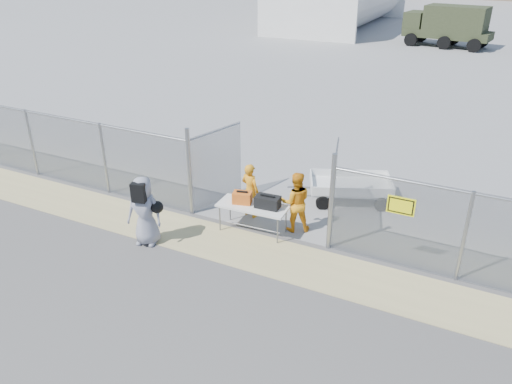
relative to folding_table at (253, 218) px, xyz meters
The scene contains 12 objects.
ground 1.91m from the folding_table, 89.07° to the right, with size 160.00×160.00×0.00m, color #3F3C3C.
tarmac_inside 40.13m from the folding_table, 89.96° to the left, with size 160.00×80.00×0.01m, color gray.
dirt_strip 0.95m from the folding_table, 88.02° to the right, with size 44.00×1.60×0.01m, color tan.
chain_link_fence 0.73m from the folding_table, 76.49° to the left, with size 40.00×0.20×2.20m, color gray, non-canonical shape.
folding_table is the anchor object (origin of this frame).
orange_bag 0.61m from the folding_table, behind, with size 0.47×0.32×0.30m, color orange.
black_duffel 0.66m from the folding_table, 11.02° to the left, with size 0.62×0.36×0.30m, color black.
security_worker_left 0.94m from the folding_table, 121.52° to the left, with size 0.57×0.37×1.55m, color orange.
security_worker_right 1.19m from the folding_table, 31.40° to the left, with size 0.80×0.62×1.64m, color orange.
visitor 2.75m from the folding_table, 141.98° to the right, with size 0.88×0.57×1.79m, color gray.
utility_trailer 3.38m from the folding_table, 59.38° to the left, with size 3.02×1.56×0.73m, color silver, non-canonical shape.
military_truck 30.98m from the folding_table, 88.73° to the left, with size 6.20×2.29×2.96m, color #313820, non-canonical shape.
Camera 1 is at (5.08, -8.22, 6.67)m, focal length 35.00 mm.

